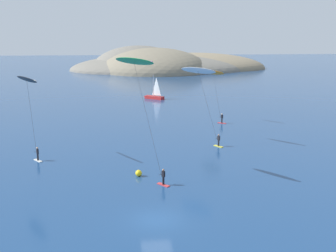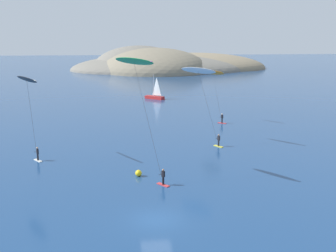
{
  "view_description": "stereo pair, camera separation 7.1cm",
  "coord_description": "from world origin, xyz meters",
  "px_view_note": "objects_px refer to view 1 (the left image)",
  "views": [
    {
      "loc": [
        -2.68,
        -31.74,
        14.67
      ],
      "look_at": [
        3.38,
        21.35,
        3.18
      ],
      "focal_mm": 45.0,
      "sensor_mm": 36.0,
      "label": 1
    },
    {
      "loc": [
        -2.61,
        -31.75,
        14.67
      ],
      "look_at": [
        3.38,
        21.35,
        3.18
      ],
      "focal_mm": 45.0,
      "sensor_mm": 36.0,
      "label": 2
    }
  ],
  "objects_px": {
    "kitesurfer_green": "(136,68)",
    "kitesurfer_orange": "(214,77)",
    "marker_buoy": "(139,173)",
    "kitesurfer_black": "(27,86)",
    "sailboat_near": "(153,96)",
    "kitesurfer_white": "(199,75)"
  },
  "relations": [
    {
      "from": "kitesurfer_green",
      "to": "kitesurfer_orange",
      "type": "xyz_separation_m",
      "value": [
        14.33,
        27.39,
        -3.59
      ]
    },
    {
      "from": "marker_buoy",
      "to": "kitesurfer_black",
      "type": "bearing_deg",
      "value": 145.84
    },
    {
      "from": "sailboat_near",
      "to": "marker_buoy",
      "type": "relative_size",
      "value": 8.14
    },
    {
      "from": "kitesurfer_orange",
      "to": "marker_buoy",
      "type": "distance_m",
      "value": 32.05
    },
    {
      "from": "kitesurfer_black",
      "to": "kitesurfer_orange",
      "type": "relative_size",
      "value": 1.11
    },
    {
      "from": "kitesurfer_white",
      "to": "marker_buoy",
      "type": "distance_m",
      "value": 18.78
    },
    {
      "from": "sailboat_near",
      "to": "kitesurfer_black",
      "type": "height_order",
      "value": "kitesurfer_black"
    },
    {
      "from": "kitesurfer_black",
      "to": "kitesurfer_orange",
      "type": "xyz_separation_m",
      "value": [
        26.88,
        19.14,
        -1.04
      ]
    },
    {
      "from": "sailboat_near",
      "to": "kitesurfer_orange",
      "type": "distance_m",
      "value": 30.18
    },
    {
      "from": "kitesurfer_orange",
      "to": "sailboat_near",
      "type": "bearing_deg",
      "value": 106.16
    },
    {
      "from": "kitesurfer_orange",
      "to": "kitesurfer_white",
      "type": "xyz_separation_m",
      "value": [
        -5.18,
        -13.99,
        1.61
      ]
    },
    {
      "from": "kitesurfer_orange",
      "to": "marker_buoy",
      "type": "bearing_deg",
      "value": -117.1
    },
    {
      "from": "kitesurfer_green",
      "to": "kitesurfer_black",
      "type": "height_order",
      "value": "kitesurfer_green"
    },
    {
      "from": "sailboat_near",
      "to": "kitesurfer_white",
      "type": "bearing_deg",
      "value": -85.96
    },
    {
      "from": "marker_buoy",
      "to": "kitesurfer_green",
      "type": "bearing_deg",
      "value": 109.2
    },
    {
      "from": "kitesurfer_orange",
      "to": "kitesurfer_white",
      "type": "relative_size",
      "value": 0.85
    },
    {
      "from": "kitesurfer_black",
      "to": "marker_buoy",
      "type": "bearing_deg",
      "value": -34.16
    },
    {
      "from": "kitesurfer_white",
      "to": "kitesurfer_green",
      "type": "bearing_deg",
      "value": -124.32
    },
    {
      "from": "kitesurfer_black",
      "to": "sailboat_near",
      "type": "bearing_deg",
      "value": 68.41
    },
    {
      "from": "sailboat_near",
      "to": "kitesurfer_white",
      "type": "distance_m",
      "value": 43.16
    },
    {
      "from": "kitesurfer_green",
      "to": "kitesurfer_black",
      "type": "xyz_separation_m",
      "value": [
        -12.55,
        8.24,
        -2.55
      ]
    },
    {
      "from": "kitesurfer_green",
      "to": "kitesurfer_white",
      "type": "height_order",
      "value": "kitesurfer_green"
    }
  ]
}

